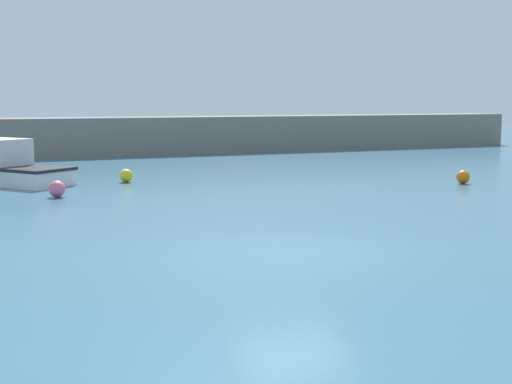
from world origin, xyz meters
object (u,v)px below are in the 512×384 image
mooring_buoy_orange (463,177)px  mooring_buoy_yellow (126,176)px  mooring_buoy_pink (57,189)px  motorboat_with_cabin (4,167)px

mooring_buoy_orange → mooring_buoy_yellow: mooring_buoy_yellow is taller
mooring_buoy_pink → mooring_buoy_yellow: (3.25, 3.55, -0.02)m
mooring_buoy_yellow → motorboat_with_cabin: bearing=161.4°
mooring_buoy_yellow → mooring_buoy_orange: bearing=-25.0°
mooring_buoy_orange → motorboat_with_cabin: bearing=156.7°
mooring_buoy_pink → mooring_buoy_yellow: bearing=47.6°
motorboat_with_cabin → mooring_buoy_orange: size_ratio=10.86×
motorboat_with_cabin → mooring_buoy_yellow: bearing=35.2°
mooring_buoy_orange → mooring_buoy_yellow: 13.86m
motorboat_with_cabin → mooring_buoy_orange: 18.75m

